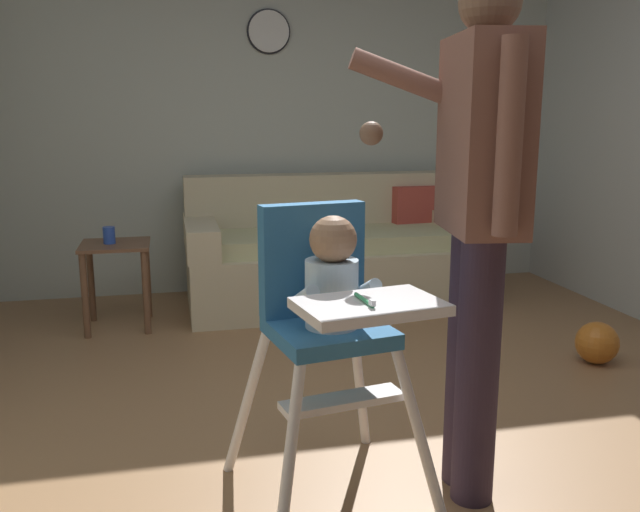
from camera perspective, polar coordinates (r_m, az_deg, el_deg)
name	(u,v)px	position (r m, az deg, el deg)	size (l,w,h in m)	color
ground	(393,475)	(2.66, 6.23, -17.97)	(5.78, 6.97, 0.10)	#9B7049
wall_far	(275,102)	(4.95, -3.84, 12.92)	(4.98, 0.06, 2.72)	#B7BFB5
couch	(331,255)	(4.60, 0.98, 0.12)	(1.95, 0.86, 0.86)	beige
high_chair	(329,301)	(2.17, 0.73, -3.84)	(0.69, 0.79, 0.99)	white
adult_standing	(478,214)	(2.20, 13.24, 3.50)	(0.51, 0.55, 1.69)	#332535
toy_ball	(597,343)	(3.80, 22.44, -6.81)	(0.22, 0.22, 0.22)	orange
side_table	(116,266)	(4.21, -16.89, -0.83)	(0.40, 0.40, 0.52)	brown
sippy_cup	(109,235)	(4.17, -17.45, 1.69)	(0.07, 0.07, 0.10)	#284CB7
wall_clock	(269,32)	(4.93, -4.38, 18.45)	(0.31, 0.04, 0.31)	white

